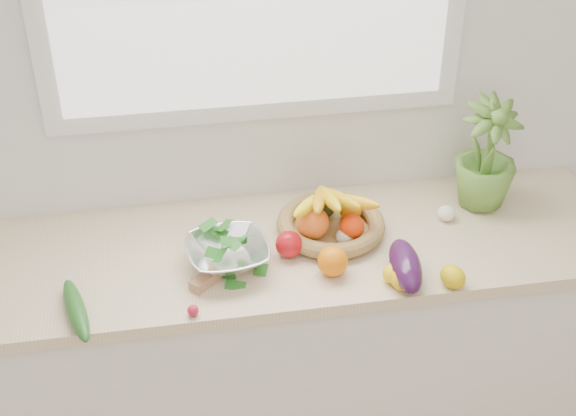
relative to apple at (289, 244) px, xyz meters
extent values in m
cube|color=white|center=(-0.05, 0.36, 0.41)|extent=(4.50, 0.02, 2.70)
cube|color=silver|center=(-0.05, 0.06, -0.51)|extent=(2.20, 0.58, 0.86)
cube|color=beige|center=(-0.05, 0.06, -0.06)|extent=(2.24, 0.62, 0.04)
sphere|color=orange|center=(0.11, -0.11, 0.00)|extent=(0.11, 0.11, 0.09)
ellipsoid|color=#EEAC0C|center=(0.29, -0.21, -0.01)|extent=(0.08, 0.09, 0.07)
ellipsoid|color=yellow|center=(0.28, -0.17, -0.01)|extent=(0.09, 0.09, 0.06)
ellipsoid|color=#DBB70B|center=(0.44, -0.22, -0.01)|extent=(0.09, 0.10, 0.07)
sphere|color=red|center=(0.00, 0.00, 0.00)|extent=(0.11, 0.11, 0.08)
cube|color=tan|center=(-0.26, -0.10, -0.03)|extent=(0.10, 0.10, 0.03)
ellipsoid|color=silver|center=(0.18, 0.03, -0.02)|extent=(0.08, 0.08, 0.05)
ellipsoid|color=white|center=(0.54, 0.10, -0.02)|extent=(0.07, 0.07, 0.05)
ellipsoid|color=white|center=(0.10, -0.01, -0.02)|extent=(0.05, 0.05, 0.04)
ellipsoid|color=#320F38|center=(0.31, -0.17, 0.01)|extent=(0.11, 0.24, 0.09)
ellipsoid|color=#1A5418|center=(-0.62, -0.18, -0.02)|extent=(0.11, 0.28, 0.05)
sphere|color=red|center=(-0.31, -0.22, -0.03)|extent=(0.04, 0.04, 0.03)
imported|color=#5B8B32|center=(0.68, 0.17, 0.15)|extent=(0.25, 0.25, 0.37)
cylinder|color=#AF854E|center=(0.15, 0.10, -0.04)|extent=(0.31, 0.31, 0.01)
torus|color=#A58249|center=(0.15, 0.10, -0.01)|extent=(0.37, 0.37, 0.05)
sphere|color=orange|center=(0.09, 0.07, 0.02)|extent=(0.11, 0.11, 0.10)
sphere|color=#FF3A08|center=(0.21, 0.04, 0.01)|extent=(0.08, 0.08, 0.08)
sphere|color=orange|center=(0.23, 0.14, 0.01)|extent=(0.08, 0.08, 0.08)
ellipsoid|color=#203116|center=(0.14, 0.17, 0.02)|extent=(0.09, 0.09, 0.11)
ellipsoid|color=yellow|center=(0.08, 0.09, 0.08)|extent=(0.16, 0.21, 0.10)
ellipsoid|color=orange|center=(0.11, 0.09, 0.09)|extent=(0.09, 0.23, 0.10)
ellipsoid|color=yellow|center=(0.14, 0.09, 0.09)|extent=(0.06, 0.23, 0.10)
ellipsoid|color=gold|center=(0.17, 0.09, 0.09)|extent=(0.12, 0.23, 0.10)
ellipsoid|color=yellow|center=(0.21, 0.09, 0.08)|extent=(0.18, 0.20, 0.10)
cylinder|color=white|center=(-0.19, -0.02, -0.03)|extent=(0.11, 0.11, 0.02)
imported|color=white|center=(-0.19, -0.02, 0.01)|extent=(0.27, 0.27, 0.06)
ellipsoid|color=#19671F|center=(-0.19, -0.02, 0.05)|extent=(0.20, 0.20, 0.08)
camera|label=1|loc=(-0.33, -1.92, 1.44)|focal=50.00mm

